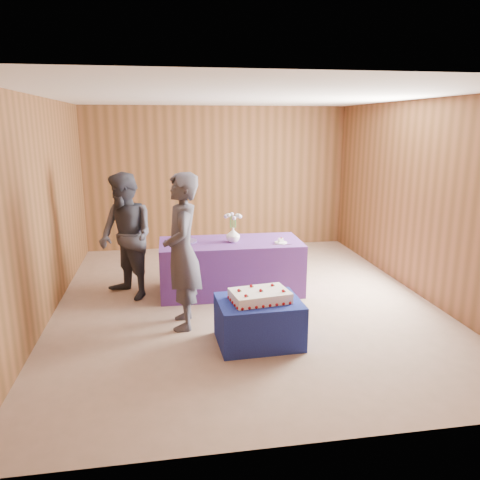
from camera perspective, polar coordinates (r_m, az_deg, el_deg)
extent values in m
plane|color=gray|center=(6.50, 0.48, -7.42)|extent=(6.00, 6.00, 0.00)
cube|color=brown|center=(9.08, -2.78, 7.52)|extent=(5.00, 0.04, 2.70)
cube|color=brown|center=(3.30, 9.52, -4.28)|extent=(5.00, 0.04, 2.70)
cube|color=brown|center=(6.22, -22.87, 3.43)|extent=(0.04, 6.00, 2.70)
cube|color=brown|center=(7.01, 21.16, 4.67)|extent=(0.04, 6.00, 2.70)
cube|color=white|center=(6.06, 0.54, 17.10)|extent=(5.00, 6.00, 0.04)
cube|color=#1B2F97|center=(5.24, 2.30, -9.90)|extent=(0.93, 0.73, 0.50)
cube|color=#512E7E|center=(6.73, -1.14, -3.27)|extent=(2.01, 0.93, 0.75)
cube|color=white|center=(5.12, 2.44, -6.80)|extent=(0.67, 0.50, 0.11)
sphere|color=maroon|center=(4.86, -0.14, -8.46)|extent=(0.03, 0.03, 0.03)
sphere|color=maroon|center=(5.07, 6.53, -7.59)|extent=(0.03, 0.03, 0.03)
sphere|color=maroon|center=(5.22, -1.53, -6.83)|extent=(0.03, 0.03, 0.03)
sphere|color=maroon|center=(5.42, 4.74, -6.09)|extent=(0.03, 0.03, 0.03)
sphere|color=maroon|center=(4.94, 0.86, -6.64)|extent=(0.04, 0.04, 0.04)
cone|color=#13541A|center=(4.95, 1.15, -6.75)|extent=(0.02, 0.03, 0.02)
sphere|color=maroon|center=(5.23, 3.78, -5.49)|extent=(0.04, 0.04, 0.04)
cone|color=#13541A|center=(5.24, 4.06, -5.60)|extent=(0.02, 0.03, 0.02)
sphere|color=maroon|center=(5.09, 2.45, -6.02)|extent=(0.04, 0.04, 0.04)
cone|color=#13541A|center=(5.10, 2.73, -6.13)|extent=(0.02, 0.03, 0.02)
imported|color=white|center=(6.57, -0.86, 0.63)|extent=(0.26, 0.26, 0.20)
cylinder|color=#31702C|center=(6.54, -0.51, 2.23)|extent=(0.01, 0.01, 0.17)
sphere|color=silver|center=(6.53, 0.01, 2.97)|extent=(0.06, 0.06, 0.06)
cylinder|color=#31702C|center=(6.56, -0.65, 2.28)|extent=(0.01, 0.01, 0.17)
sphere|color=silver|center=(6.60, -0.34, 3.08)|extent=(0.06, 0.06, 0.06)
cylinder|color=#31702C|center=(6.57, -0.92, 2.29)|extent=(0.01, 0.01, 0.17)
sphere|color=silver|center=(6.61, -1.00, 3.11)|extent=(0.06, 0.06, 0.06)
cylinder|color=#31702C|center=(6.56, -1.15, 2.26)|extent=(0.01, 0.01, 0.17)
sphere|color=silver|center=(6.58, -1.58, 3.04)|extent=(0.06, 0.06, 0.06)
cylinder|color=#31702C|center=(6.53, -1.21, 2.21)|extent=(0.01, 0.01, 0.17)
sphere|color=silver|center=(6.50, -1.75, 2.91)|extent=(0.06, 0.06, 0.06)
cylinder|color=#31702C|center=(6.50, -1.08, 2.16)|extent=(0.01, 0.01, 0.17)
sphere|color=silver|center=(6.44, -1.40, 2.80)|extent=(0.06, 0.06, 0.06)
cylinder|color=#31702C|center=(6.49, -0.81, 2.15)|extent=(0.01, 0.01, 0.17)
sphere|color=silver|center=(6.42, -0.73, 2.77)|extent=(0.06, 0.06, 0.06)
cylinder|color=#31702C|center=(6.51, -0.58, 2.18)|extent=(0.01, 0.01, 0.17)
sphere|color=silver|center=(6.46, -0.14, 2.84)|extent=(0.06, 0.06, 0.06)
cylinder|color=#5F4993|center=(6.64, -6.72, -0.14)|extent=(0.42, 0.42, 0.02)
cylinder|color=white|center=(6.57, 4.99, -0.30)|extent=(0.22, 0.22, 0.01)
cube|color=white|center=(6.56, 5.00, -0.02)|extent=(0.07, 0.06, 0.05)
sphere|color=maroon|center=(6.53, 5.05, 0.27)|extent=(0.02, 0.02, 0.02)
cube|color=#ADACB1|center=(6.47, 5.14, -0.55)|extent=(0.26, 0.06, 0.00)
imported|color=#3E3C47|center=(5.49, -7.07, -1.44)|extent=(0.45, 0.68, 1.84)
imported|color=#34343E|center=(6.57, -13.71, 0.41)|extent=(1.04, 1.08, 1.75)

